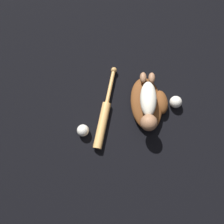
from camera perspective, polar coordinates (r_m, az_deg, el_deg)
ground_plane at (r=1.47m, az=9.59°, el=0.31°), size 6.00×6.00×0.00m
baseball_glove at (r=1.44m, az=9.54°, el=2.28°), size 0.38×0.27×0.09m
baby_figure at (r=1.34m, az=9.48°, el=1.98°), size 0.39×0.18×0.10m
baseball_bat at (r=1.41m, az=-2.11°, el=-1.18°), size 0.54×0.25×0.06m
baseball at (r=1.39m, az=-7.59°, el=-4.80°), size 0.08×0.08×0.08m
baseball_spare at (r=1.48m, az=16.31°, el=2.53°), size 0.08×0.08×0.08m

